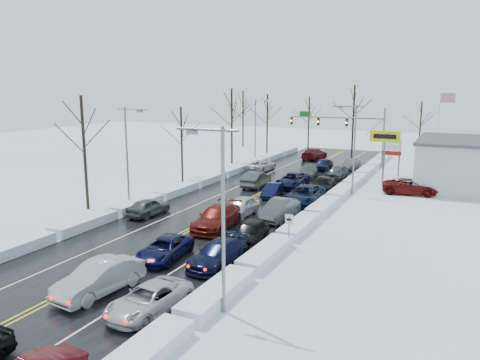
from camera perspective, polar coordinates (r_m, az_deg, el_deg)
The scene contains 44 objects.
ground at distance 42.25m, azimuth -0.84°, elevation -3.37°, with size 160.00×160.00×0.00m, color white.
road_surface at distance 43.99m, azimuth 0.32°, elevation -2.77°, with size 14.00×84.00×0.01m, color black.
snow_bank_left at distance 47.66m, azimuth -7.96°, elevation -1.78°, with size 1.57×72.00×0.74m, color white.
snow_bank_right at distance 41.41m, azimuth 9.88°, elevation -3.85°, with size 1.57×72.00×0.74m, color white.
traffic_signal_mast at distance 66.42m, azimuth 12.82°, elevation 6.52°, with size 13.28×0.39×8.00m.
tires_plus_sign at distance 53.42m, azimuth 17.25°, elevation 4.66°, with size 3.20×0.34×6.00m.
used_vehicles_sign at distance 59.52m, azimuth 18.04°, elevation 3.63°, with size 2.20×0.22×4.65m.
speed_limit_sign at distance 31.61m, azimuth 6.00°, elevation -5.46°, with size 0.55×0.09×2.35m.
flagpole at distance 66.78m, azimuth 23.13°, elevation 6.31°, with size 1.87×1.20×10.00m.
streetlight_se at distance 21.75m, azimuth -2.55°, elevation -3.11°, with size 3.20×0.25×9.00m.
streetlight_ne at distance 47.91m, azimuth 13.56°, elevation 4.53°, with size 3.20×0.25×9.00m.
streetlight_sw at distance 42.38m, azimuth -13.44°, elevation 3.68°, with size 3.20×0.25×9.00m.
streetlight_nw at distance 66.35m, azimuth 2.03°, elevation 6.65°, with size 3.20×0.25×9.00m.
tree_left_b at distance 42.84m, azimuth -18.59°, elevation 5.74°, with size 4.00×4.00×10.00m.
tree_left_c at distance 53.26m, azimuth -7.16°, elevation 6.09°, with size 3.40×3.40×8.50m.
tree_left_d at distance 65.64m, azimuth -1.02°, elevation 8.37°, with size 4.20×4.20×10.50m.
tree_left_e at distance 76.42m, azimuth 3.35°, elevation 8.25°, with size 3.80×3.80×9.50m.
tree_far_a at distance 84.80m, azimuth 0.37°, elevation 8.81°, with size 4.00×4.00×10.00m.
tree_far_b at distance 81.38m, azimuth 8.41°, elevation 8.09°, with size 3.60×3.60×9.00m.
tree_far_c at distance 77.34m, azimuth 13.71°, elevation 8.77°, with size 4.40×4.40×11.00m.
tree_far_d at distance 77.44m, azimuth 21.19°, elevation 7.03°, with size 3.40×3.40×8.50m.
queued_car_1 at distance 26.47m, azimuth -16.69°, elevation -13.08°, with size 1.81×5.20×1.71m, color #AFB2B8.
queued_car_2 at distance 30.47m, azimuth -9.12°, elevation -9.43°, with size 2.22×4.81×1.34m, color black.
queued_car_3 at distance 36.22m, azimuth -2.83°, elevation -5.91°, with size 2.40×5.90×1.71m, color #55100B.
queued_car_4 at distance 39.69m, azimuth 0.10°, elevation -4.35°, with size 1.86×4.63×1.58m, color silver.
queued_car_5 at distance 46.40m, azimuth 4.00°, elevation -2.06°, with size 1.40×4.03×1.33m, color black.
queued_car_6 at distance 50.98m, azimuth 6.40°, elevation -0.88°, with size 2.57×5.58×1.55m, color black.
queued_car_7 at distance 56.84m, azimuth 8.29°, elevation 0.34°, with size 1.98×4.87×1.41m, color #44474A.
queued_car_8 at distance 62.35m, azimuth 10.08°, elevation 1.25°, with size 1.68×4.19×1.43m, color black.
queued_car_10 at distance 23.95m, azimuth -10.97°, elevation -15.50°, with size 2.21×4.79×1.33m, color #BBBBBE.
queued_car_11 at distance 29.07m, azimuth -2.67°, elevation -10.34°, with size 2.07×5.10×1.48m, color black.
queued_car_12 at distance 33.03m, azimuth 1.23°, elevation -7.62°, with size 1.83×4.54×1.55m, color black.
queued_car_13 at distance 38.71m, azimuth 4.83°, elevation -4.80°, with size 1.76×5.04×1.66m, color #3B3E40.
queued_car_14 at distance 43.91m, azimuth 7.83°, elevation -2.92°, with size 2.80×6.07×1.69m, color black.
queued_car_15 at distance 49.44m, azimuth 9.98°, elevation -1.37°, with size 2.03×4.99×1.45m, color black.
queued_car_16 at distance 56.59m, azimuth 11.75°, elevation 0.17°, with size 1.85×4.60×1.57m, color #414446.
queued_car_17 at distance 63.39m, azimuth 13.36°, elevation 1.29°, with size 1.42×4.08×1.34m, color #444749.
oncoming_car_0 at distance 51.00m, azimuth 1.97°, elevation -0.81°, with size 1.78×5.10×1.68m, color #3E4143.
oncoming_car_1 at distance 60.54m, azimuth 2.59°, elevation 1.12°, with size 2.38×5.17×1.44m, color #BEBDC0.
oncoming_car_2 at distance 71.07m, azimuth 9.02°, elevation 2.52°, with size 2.35×5.78×1.68m, color #530B12.
oncoming_car_3 at distance 40.50m, azimuth -11.07°, elevation -4.24°, with size 1.75×4.35×1.48m, color #45484A.
parked_car_0 at distance 50.50m, azimuth 20.03°, elevation -1.63°, with size 2.56×5.55×1.54m, color #540C0B.
parked_car_1 at distance 54.85m, azimuth 24.04°, elevation -0.94°, with size 2.27×5.59×1.62m, color black.
parked_car_2 at distance 60.27m, azimuth 22.29°, elevation 0.23°, with size 1.88×4.67×1.59m, color #BDBDBF.
Camera 1 is at (18.31, -36.54, 10.73)m, focal length 35.00 mm.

